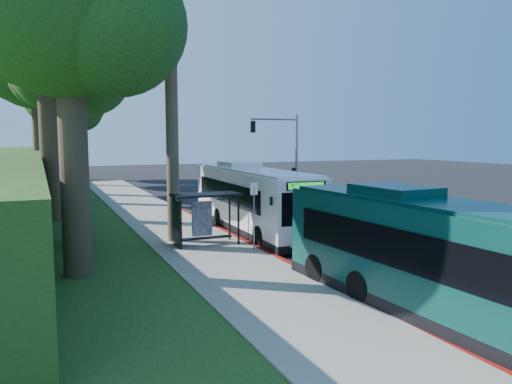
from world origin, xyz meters
name	(u,v)px	position (x,y,z in m)	size (l,w,h in m)	color
ground	(304,226)	(0.00, 0.00, 0.00)	(140.00, 140.00, 0.00)	black
sidewalk	(184,235)	(-7.30, 0.00, 0.06)	(4.50, 70.00, 0.12)	gray
red_curb	(253,246)	(-5.00, -4.00, 0.07)	(0.25, 30.00, 0.13)	maroon
grass_verge	(64,227)	(-13.00, 5.00, 0.03)	(8.00, 70.00, 0.06)	#234719
bus_shelter	(200,209)	(-7.26, -2.86, 1.81)	(3.20, 1.51, 2.55)	black
stop_sign_pole	(254,207)	(-5.40, -5.00, 2.08)	(0.35, 0.06, 3.17)	gray
traffic_signal_pole	(285,147)	(3.78, 10.00, 4.42)	(4.10, 0.30, 7.00)	gray
tree_0	(73,7)	(-12.40, -0.02, 11.20)	(8.40, 8.00, 15.70)	#382B1E
tree_1	(46,11)	(-13.37, 7.98, 12.73)	(10.50, 10.00, 18.26)	#382B1E
tree_2	(67,68)	(-11.89, 15.98, 10.48)	(8.82, 8.40, 15.12)	#382B1E
tree_3	(37,61)	(-13.88, 23.98, 11.98)	(10.08, 9.60, 17.28)	#382B1E
tree_4	(64,94)	(-11.40, 31.98, 9.73)	(8.40, 8.00, 14.14)	#382B1E
tree_5	(70,106)	(-10.41, 39.99, 8.96)	(7.35, 7.00, 12.86)	#382B1E
tree_6	(71,9)	(-12.91, -6.01, 9.71)	(7.56, 7.20, 13.74)	#382B1E
white_bus	(252,198)	(-3.41, -0.07, 1.84)	(3.02, 12.72, 3.77)	white
teal_bus	(440,257)	(-3.81, -14.69, 1.80)	(3.28, 12.46, 3.68)	#0A3733
pickup	(290,201)	(1.61, 4.89, 0.80)	(2.65, 5.75, 1.60)	white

